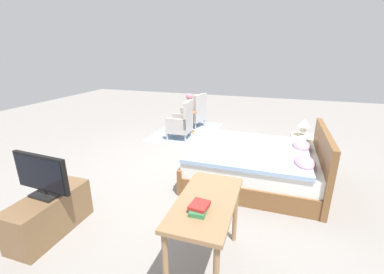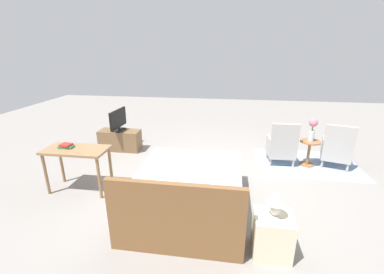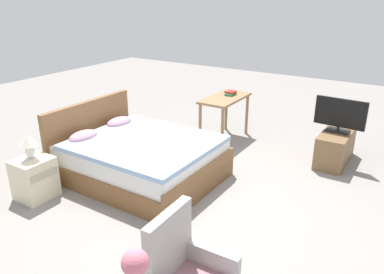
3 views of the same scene
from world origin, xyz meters
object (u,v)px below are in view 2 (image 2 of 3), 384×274
Objects in this scene: flower_vase at (313,127)px; nightstand at (272,235)px; vanity_desk at (77,155)px; tv_stand at (120,140)px; table_lamp at (276,200)px; book_stack at (66,146)px; side_table at (309,150)px; bed at (188,192)px; armchair_by_window_left at (337,149)px; armchair_by_window_right at (282,147)px; tv_flatscreen at (118,120)px.

nightstand is (1.12, 2.64, -0.57)m from flower_vase.
tv_stand is at bearing -88.02° from vanity_desk.
nightstand is 1.58× the size of table_lamp.
table_lamp is 1.42× the size of book_stack.
bed is at bearing 40.24° from side_table.
armchair_by_window_left is at bearing 176.82° from tv_stand.
flower_vase reaches higher than armchair_by_window_right.
bed reaches higher than side_table.
armchair_by_window_left is 4.80m from tv_flatscreen.
armchair_by_window_right is (1.09, 0.00, 0.00)m from armchair_by_window_left.
book_stack is (0.17, -0.01, 0.15)m from vanity_desk.
nightstand is 4.27m from tv_stand.
side_table is at bearing -160.18° from book_stack.
nightstand is 3.25m from vanity_desk.
nightstand is 4.30m from tv_flatscreen.
tv_flatscreen is at bearing -87.95° from vanity_desk.
flower_vase is 2.05× the size of book_stack.
nightstand is 2.24× the size of book_stack.
armchair_by_window_left reaches higher than side_table.
vanity_desk is (4.71, 1.60, 0.27)m from armchair_by_window_left.
armchair_by_window_right is 2.72m from nightstand.
tv_flatscreen is 1.87m from vanity_desk.
armchair_by_window_left is at bearing 176.82° from tv_flatscreen.
flower_vase is at bearing 178.59° from armchair_by_window_right.
flower_vase is at bearing 0.00° from side_table.
armchair_by_window_left is 1.70× the size of side_table.
tv_flatscreen is (2.00, -2.18, 0.45)m from bed.
armchair_by_window_right is 3.95× the size of book_stack.
bed is 2.19m from book_stack.
armchair_by_window_left is 0.96× the size of tv_stand.
nightstand is 0.71× the size of tv_flatscreen.
nightstand is at bearing 57.95° from armchair_by_window_left.
vanity_desk reaches higher than side_table.
tv_stand is 4.12× the size of book_stack.
book_stack reaches higher than vanity_desk.
armchair_by_window_right is 1.77× the size of nightstand.
armchair_by_window_right is 4.14m from book_stack.
table_lamp is at bearing 66.91° from flower_vase.
tv_stand is at bearing -47.48° from bed.
bed is 2.99m from tv_flatscreen.
armchair_by_window_right is 0.88× the size of vanity_desk.
armchair_by_window_right is 3.70m from tv_stand.
armchair_by_window_right is at bearing -1.41° from side_table.
armchair_by_window_right is at bearing -102.19° from nightstand.
flower_vase is at bearing 1.71° from armchair_by_window_left.
armchair_by_window_right is 1.70× the size of side_table.
armchair_by_window_right is at bearing 175.85° from tv_stand.
vanity_desk is (4.18, 1.58, -0.19)m from flower_vase.
flower_vase reaches higher than tv_stand.
tv_flatscreen is 0.71× the size of vanity_desk.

